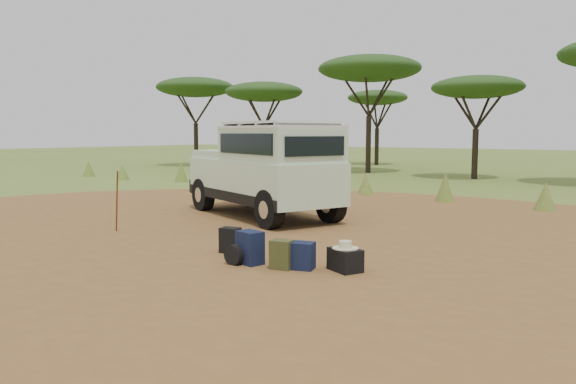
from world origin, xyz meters
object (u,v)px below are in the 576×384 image
Objects in this scene: backpack_black at (230,240)px; safari_vehicle at (265,172)px; walking_staff at (117,202)px; hard_case at (345,260)px; backpack_olive at (282,255)px; duffel_navy at (302,256)px; backpack_navy at (250,248)px.

safari_vehicle is at bearing 108.55° from backpack_black.
walking_staff reaches higher than hard_case.
backpack_black is (3.36, -0.15, -0.45)m from walking_staff.
backpack_olive is 0.32m from duffel_navy.
safari_vehicle is 5.98m from hard_case.
duffel_navy is at bearing 25.93° from backpack_navy.
backpack_navy is at bearing -32.97° from safari_vehicle.
duffel_navy is at bearing -66.46° from walking_staff.
walking_staff reaches higher than duffel_navy.
safari_vehicle reaches higher than backpack_olive.
backpack_olive is (1.47, -0.44, 0.00)m from backpack_black.
backpack_navy is at bearing -40.01° from backpack_black.
duffel_navy is at bearing -19.69° from backpack_black.
hard_case is (0.62, 0.29, -0.04)m from duffel_navy.
backpack_navy reaches higher than hard_case.
safari_vehicle is 3.77× the size of walking_staff.
safari_vehicle is at bearing 164.93° from hard_case.
safari_vehicle reaches higher than backpack_black.
hard_case is (5.71, -0.12, -0.50)m from walking_staff.
backpack_navy is at bearing 176.24° from duffel_navy.
backpack_black is at bearing -64.34° from walking_staff.
backpack_olive is 1.00m from hard_case.
backpack_black reaches higher than hard_case.
backpack_olive is 0.92× the size of hard_case.
safari_vehicle is at bearing 138.24° from backpack_navy.
duffel_navy is at bearing -24.37° from safari_vehicle.
hard_case is at bearing 31.28° from backpack_navy.
backpack_black reaches higher than duffel_navy.
duffel_navy is at bearing 23.40° from backpack_olive.
walking_staff is 3.40m from backpack_black.
backpack_olive reaches higher than backpack_black.
walking_staff is (-1.20, -3.67, -0.49)m from safari_vehicle.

